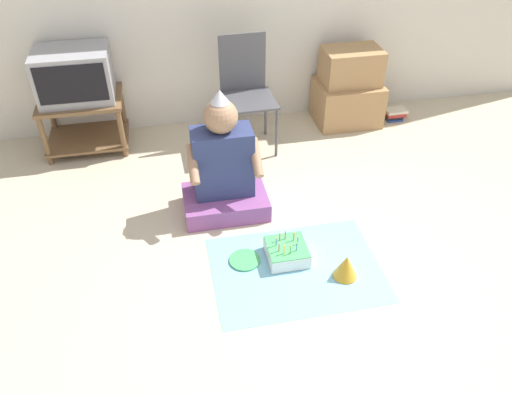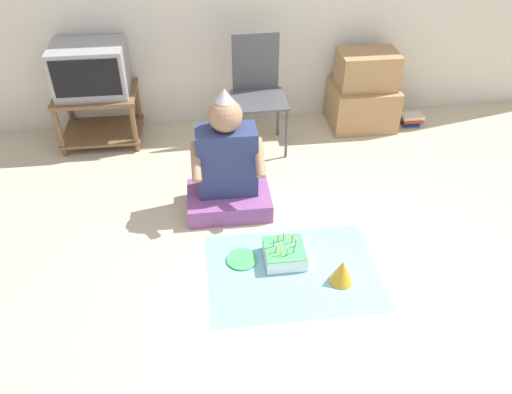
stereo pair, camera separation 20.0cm
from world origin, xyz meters
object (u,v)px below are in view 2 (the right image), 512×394
tv (90,69)px  cardboard_box_stack (364,93)px  paper_plate (242,259)px  book_pile (411,119)px  person_seated (227,169)px  party_hat_blue (342,271)px  folding_chair (257,86)px  birthday_cake (284,253)px

tv → cardboard_box_stack: 2.35m
paper_plate → book_pile: bearing=42.6°
cardboard_box_stack → tv: bearing=179.6°
person_seated → party_hat_blue: (0.63, -0.83, -0.24)m
book_pile → paper_plate: (-1.73, -1.59, -0.04)m
cardboard_box_stack → paper_plate: (-1.27, -1.66, -0.30)m
folding_chair → person_seated: folding_chair is taller
tv → cardboard_box_stack: (2.33, -0.01, -0.35)m
cardboard_box_stack → book_pile: size_ratio=3.51×
folding_chair → tv: bearing=170.9°
birthday_cake → party_hat_blue: (0.32, -0.23, 0.03)m
folding_chair → cardboard_box_stack: size_ratio=1.34×
folding_chair → birthday_cake: size_ratio=3.62×
tv → folding_chair: 1.36m
person_seated → paper_plate: 0.66m
cardboard_box_stack → birthday_cake: size_ratio=2.69×
folding_chair → party_hat_blue: size_ratio=5.71×
tv → paper_plate: 2.08m
tv → person_seated: size_ratio=0.62×
party_hat_blue → tv: bearing=130.5°
party_hat_blue → paper_plate: party_hat_blue is taller
party_hat_blue → paper_plate: 0.65m
book_pile → cardboard_box_stack: bearing=172.2°
cardboard_box_stack → party_hat_blue: 2.04m
birthday_cake → person_seated: bearing=117.4°
book_pile → paper_plate: bearing=-137.4°
person_seated → birthday_cake: person_seated is taller
book_pile → paper_plate: 2.36m
book_pile → person_seated: size_ratio=0.21×
tv → book_pile: tv is taller
birthday_cake → party_hat_blue: 0.39m
folding_chair → book_pile: (1.45, 0.14, -0.48)m
book_pile → person_seated: (-1.77, -1.02, 0.27)m
person_seated → paper_plate: size_ratio=4.64×
birthday_cake → paper_plate: 0.28m
birthday_cake → folding_chair: bearing=89.7°
tv → person_seated: bearing=-47.1°
person_seated → folding_chair: bearing=70.0°
tv → paper_plate: size_ratio=2.88×
cardboard_box_stack → book_pile: 0.54m
folding_chair → party_hat_blue: 1.80m
tv → folding_chair: folding_chair is taller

